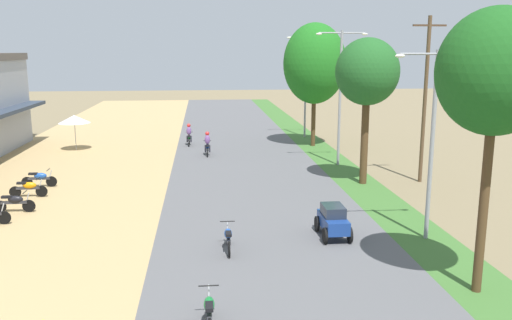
{
  "coord_description": "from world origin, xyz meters",
  "views": [
    {
      "loc": [
        -2.61,
        -7.04,
        7.09
      ],
      "look_at": [
        -0.09,
        17.63,
        1.95
      ],
      "focal_mm": 37.21,
      "sensor_mm": 36.0,
      "label": 1
    }
  ],
  "objects": [
    {
      "name": "parked_motorbike_fifth",
      "position": [
        -10.92,
        16.41,
        0.55
      ],
      "size": [
        1.8,
        0.54,
        0.94
      ],
      "color": "black",
      "rests_on": "dirt_shoulder"
    },
    {
      "name": "parked_motorbike_sixth",
      "position": [
        -11.09,
        18.92,
        0.55
      ],
      "size": [
        1.8,
        0.54,
        0.94
      ],
      "color": "black",
      "rests_on": "dirt_shoulder"
    },
    {
      "name": "parked_motorbike_seventh",
      "position": [
        -11.15,
        20.91,
        0.55
      ],
      "size": [
        1.8,
        0.54,
        0.94
      ],
      "color": "black",
      "rests_on": "dirt_shoulder"
    },
    {
      "name": "vendor_umbrella",
      "position": [
        -11.65,
        31.44,
        2.31
      ],
      "size": [
        2.2,
        2.2,
        2.52
      ],
      "color": "#99999E",
      "rests_on": "dirt_shoulder"
    },
    {
      "name": "median_tree_nearest",
      "position": [
        5.42,
        6.9,
        6.48
      ],
      "size": [
        3.23,
        3.23,
        8.23
      ],
      "color": "#4C351E",
      "rests_on": "median_strip"
    },
    {
      "name": "median_tree_second",
      "position": [
        5.94,
        19.97,
        5.94
      ],
      "size": [
        3.3,
        3.3,
        7.69
      ],
      "color": "#4C351E",
      "rests_on": "median_strip"
    },
    {
      "name": "median_tree_third",
      "position": [
        5.63,
        31.56,
        6.13
      ],
      "size": [
        4.58,
        4.58,
        9.01
      ],
      "color": "#4C351E",
      "rests_on": "median_strip"
    },
    {
      "name": "streetlamp_near",
      "position": [
        5.8,
        11.43,
        4.17
      ],
      "size": [
        3.16,
        0.2,
        7.06
      ],
      "color": "gray",
      "rests_on": "median_strip"
    },
    {
      "name": "streetlamp_mid",
      "position": [
        5.8,
        24.77,
        4.76
      ],
      "size": [
        3.16,
        0.2,
        8.2
      ],
      "color": "gray",
      "rests_on": "median_strip"
    },
    {
      "name": "streetlamp_far",
      "position": [
        5.8,
        35.75,
        4.78
      ],
      "size": [
        3.16,
        0.2,
        8.24
      ],
      "color": "gray",
      "rests_on": "median_strip"
    },
    {
      "name": "utility_pole_near",
      "position": [
        9.25,
        20.25,
        4.62
      ],
      "size": [
        1.8,
        0.2,
        8.86
      ],
      "color": "brown",
      "rests_on": "ground"
    },
    {
      "name": "car_hatchback_blue",
      "position": [
        2.29,
        11.9,
        0.75
      ],
      "size": [
        1.04,
        2.0,
        1.23
      ],
      "color": "navy",
      "rests_on": "road_strip"
    },
    {
      "name": "motorbike_ahead_second",
      "position": [
        -2.53,
        5.57,
        0.57
      ],
      "size": [
        0.54,
        1.8,
        0.94
      ],
      "color": "black",
      "rests_on": "road_strip"
    },
    {
      "name": "motorbike_ahead_third",
      "position": [
        -1.77,
        10.9,
        0.57
      ],
      "size": [
        0.54,
        1.8,
        0.94
      ],
      "color": "black",
      "rests_on": "road_strip"
    },
    {
      "name": "motorbike_ahead_fourth",
      "position": [
        -2.3,
        28.48,
        0.86
      ],
      "size": [
        0.54,
        1.8,
        1.66
      ],
      "color": "black",
      "rests_on": "road_strip"
    },
    {
      "name": "motorbike_ahead_fifth",
      "position": [
        -3.63,
        32.57,
        0.86
      ],
      "size": [
        0.54,
        1.8,
        1.66
      ],
      "color": "black",
      "rests_on": "road_strip"
    }
  ]
}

